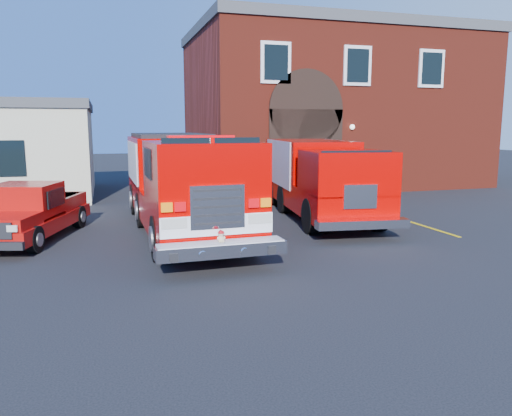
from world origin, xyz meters
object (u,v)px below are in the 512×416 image
object	(u,v)px
fire_engine	(182,181)
secondary_truck	(319,176)
fire_station	(329,108)
pickup_truck	(31,213)

from	to	relation	value
fire_engine	secondary_truck	distance (m)	5.26
fire_station	pickup_truck	size ratio (longest dim) A/B	2.85
fire_engine	pickup_truck	distance (m)	4.42
pickup_truck	fire_station	bearing A→B (deg)	37.31
fire_engine	fire_station	bearing A→B (deg)	47.86
fire_engine	secondary_truck	xyz separation A→B (m)	(5.12, 1.20, -0.09)
secondary_truck	fire_engine	bearing A→B (deg)	-166.78
fire_station	pickup_truck	world-z (taller)	fire_station
fire_engine	pickup_truck	xyz separation A→B (m)	(-4.34, 0.18, -0.78)
fire_engine	secondary_truck	size ratio (longest dim) A/B	1.15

